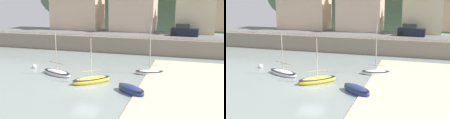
{
  "view_description": "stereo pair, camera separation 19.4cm",
  "coord_description": "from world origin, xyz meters",
  "views": [
    {
      "loc": [
        9.61,
        -23.45,
        8.55
      ],
      "look_at": [
        1.41,
        4.52,
        1.78
      ],
      "focal_mm": 44.45,
      "sensor_mm": 36.0,
      "label": 1
    },
    {
      "loc": [
        9.8,
        -23.4,
        8.55
      ],
      "look_at": [
        1.41,
        4.52,
        1.78
      ],
      "focal_mm": 44.45,
      "sensor_mm": 36.0,
      "label": 2
    }
  ],
  "objects": [
    {
      "name": "waterfront_building_centre",
      "position": [
        -0.64,
        25.2,
        6.86
      ],
      "size": [
        7.96,
        5.92,
        8.79
      ],
      "color": "beige",
      "rests_on": "ground"
    },
    {
      "name": "motorboat_with_cabin",
      "position": [
        4.62,
        -0.44,
        0.3
      ],
      "size": [
        3.31,
        2.88,
        0.99
      ],
      "rotation": [
        0.0,
        0.0,
        -0.64
      ],
      "color": "navy",
      "rests_on": "ground"
    },
    {
      "name": "sailboat_white_hull",
      "position": [
        5.26,
        6.17,
        0.24
      ],
      "size": [
        3.35,
        1.92,
        5.66
      ],
      "rotation": [
        0.0,
        0.0,
        0.21
      ],
      "color": "white",
      "rests_on": "ground"
    },
    {
      "name": "parked_car_near_slipway",
      "position": [
        8.36,
        20.7,
        3.2
      ],
      "size": [
        4.25,
        2.1,
        1.95
      ],
      "rotation": [
        0.0,
        0.0,
        -0.1
      ],
      "color": "black",
      "rests_on": "ground"
    },
    {
      "name": "mooring_buoy",
      "position": [
        -8.44,
        4.89,
        0.17
      ],
      "size": [
        0.57,
        0.57,
        0.57
      ],
      "color": "silver",
      "rests_on": "ground"
    },
    {
      "name": "waterfront_building_right",
      "position": [
        9.79,
        25.2,
        6.45
      ],
      "size": [
        6.47,
        5.52,
        7.95
      ],
      "color": "beige",
      "rests_on": "ground"
    },
    {
      "name": "sailboat_far_left",
      "position": [
        -4.45,
        2.99,
        0.24
      ],
      "size": [
        4.27,
        2.81,
        4.78
      ],
      "rotation": [
        0.0,
        0.0,
        -0.4
      ],
      "color": "white",
      "rests_on": "ground"
    },
    {
      "name": "quay_seawall",
      "position": [
        0.0,
        17.5,
        1.36
      ],
      "size": [
        48.0,
        9.4,
        2.4
      ],
      "color": "gray",
      "rests_on": "ground"
    },
    {
      "name": "dinghy_open_wooden",
      "position": [
        0.2,
        1.34,
        0.28
      ],
      "size": [
        3.81,
        3.53,
        4.71
      ],
      "rotation": [
        0.0,
        0.0,
        0.72
      ],
      "color": "gold",
      "rests_on": "ground"
    }
  ]
}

